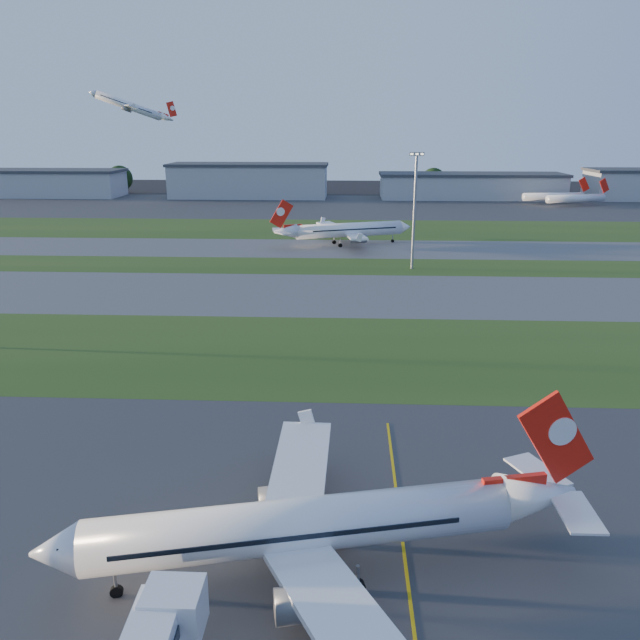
# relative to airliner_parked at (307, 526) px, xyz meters

# --- Properties ---
(ground) EXTENTS (700.00, 700.00, 0.00)m
(ground) POSITION_rel_airliner_parked_xyz_m (2.24, -5.74, -4.07)
(ground) COLOR black
(ground) RESTS_ON ground
(apron_near) EXTENTS (300.00, 70.00, 0.01)m
(apron_near) POSITION_rel_airliner_parked_xyz_m (2.24, -5.74, -4.07)
(apron_near) COLOR #333335
(apron_near) RESTS_ON ground
(grass_strip_a) EXTENTS (300.00, 34.00, 0.01)m
(grass_strip_a) POSITION_rel_airliner_parked_xyz_m (2.24, 46.26, -4.07)
(grass_strip_a) COLOR #274818
(grass_strip_a) RESTS_ON ground
(taxiway_a) EXTENTS (300.00, 32.00, 0.01)m
(taxiway_a) POSITION_rel_airliner_parked_xyz_m (2.24, 79.26, -4.07)
(taxiway_a) COLOR #515154
(taxiway_a) RESTS_ON ground
(grass_strip_b) EXTENTS (300.00, 18.00, 0.01)m
(grass_strip_b) POSITION_rel_airliner_parked_xyz_m (2.24, 104.26, -4.07)
(grass_strip_b) COLOR #274818
(grass_strip_b) RESTS_ON ground
(taxiway_b) EXTENTS (300.00, 26.00, 0.01)m
(taxiway_b) POSITION_rel_airliner_parked_xyz_m (2.24, 126.26, -4.07)
(taxiway_b) COLOR #515154
(taxiway_b) RESTS_ON ground
(grass_strip_c) EXTENTS (300.00, 40.00, 0.01)m
(grass_strip_c) POSITION_rel_airliner_parked_xyz_m (2.24, 159.26, -4.07)
(grass_strip_c) COLOR #274818
(grass_strip_c) RESTS_ON ground
(apron_far) EXTENTS (400.00, 80.00, 0.01)m
(apron_far) POSITION_rel_airliner_parked_xyz_m (2.24, 219.26, -4.07)
(apron_far) COLOR #333335
(apron_far) RESTS_ON ground
(yellow_line) EXTENTS (0.25, 60.00, 0.02)m
(yellow_line) POSITION_rel_airliner_parked_xyz_m (7.24, -5.74, -4.07)
(yellow_line) COLOR gold
(yellow_line) RESTS_ON ground
(airliner_parked) EXTENTS (36.69, 30.78, 11.60)m
(airliner_parked) POSITION_rel_airliner_parked_xyz_m (0.00, 0.00, 0.00)
(airliner_parked) COLOR white
(airliner_parked) RESTS_ON ground
(airliner_taxiing) EXTENTS (35.55, 30.07, 11.58)m
(airliner_taxiing) POSITION_rel_airliner_parked_xyz_m (2.58, 131.53, -0.01)
(airliner_taxiing) COLOR white
(airliner_taxiing) RESTS_ON ground
(airliner_departing) EXTENTS (28.02, 23.57, 8.98)m
(airliner_departing) POSITION_rel_airliner_parked_xyz_m (-77.49, 198.02, 34.08)
(airliner_departing) COLOR white
(mini_jet_near) EXTENTS (27.72, 11.11, 9.48)m
(mini_jet_near) POSITION_rel_airliner_parked_xyz_m (94.63, 222.17, -0.79)
(mini_jet_near) COLOR white
(mini_jet_near) RESTS_ON ground
(mini_jet_far) EXTENTS (28.47, 7.58, 9.48)m
(mini_jet_far) POSITION_rel_airliner_parked_xyz_m (87.78, 228.86, -0.79)
(mini_jet_far) COLOR white
(mini_jet_far) RESTS_ON ground
(light_mast_centre) EXTENTS (3.20, 0.70, 25.80)m
(light_mast_centre) POSITION_rel_airliner_parked_xyz_m (17.24, 102.26, 10.74)
(light_mast_centre) COLOR gray
(light_mast_centre) RESTS_ON ground
(hangar_far_west) EXTENTS (91.80, 23.00, 12.20)m
(hangar_far_west) POSITION_rel_airliner_parked_xyz_m (-147.76, 249.26, 2.06)
(hangar_far_west) COLOR #93969B
(hangar_far_west) RESTS_ON ground
(hangar_west) EXTENTS (71.40, 23.00, 15.20)m
(hangar_west) POSITION_rel_airliner_parked_xyz_m (-42.76, 249.26, 3.56)
(hangar_west) COLOR #93969B
(hangar_west) RESTS_ON ground
(hangar_east) EXTENTS (81.60, 23.00, 11.20)m
(hangar_east) POSITION_rel_airliner_parked_xyz_m (57.24, 249.26, 1.56)
(hangar_east) COLOR #93969B
(hangar_east) RESTS_ON ground
(tree_west) EXTENTS (12.10, 12.10, 13.20)m
(tree_west) POSITION_rel_airliner_parked_xyz_m (-107.76, 264.26, 3.06)
(tree_west) COLOR black
(tree_west) RESTS_ON ground
(tree_mid_west) EXTENTS (9.90, 9.90, 10.80)m
(tree_mid_west) POSITION_rel_airliner_parked_xyz_m (-17.76, 260.26, 1.76)
(tree_mid_west) COLOR black
(tree_mid_west) RESTS_ON ground
(tree_mid_east) EXTENTS (11.55, 11.55, 12.60)m
(tree_mid_east) POSITION_rel_airliner_parked_xyz_m (42.24, 263.26, 2.74)
(tree_mid_east) COLOR black
(tree_mid_east) RESTS_ON ground
(tree_east) EXTENTS (10.45, 10.45, 11.40)m
(tree_east) POSITION_rel_airliner_parked_xyz_m (117.24, 261.26, 2.09)
(tree_east) COLOR black
(tree_east) RESTS_ON ground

